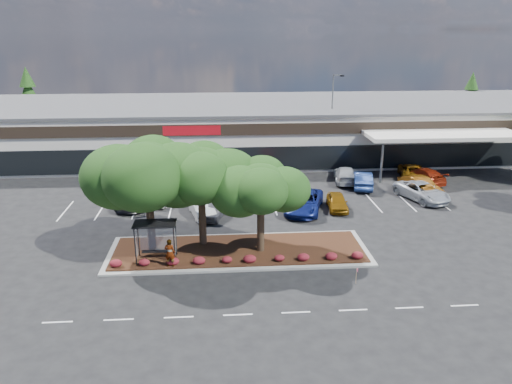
{
  "coord_description": "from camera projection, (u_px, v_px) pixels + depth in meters",
  "views": [
    {
      "loc": [
        -3.2,
        -27.75,
        14.81
      ],
      "look_at": [
        -0.39,
        9.51,
        2.6
      ],
      "focal_mm": 35.0,
      "sensor_mm": 36.0,
      "label": 1
    }
  ],
  "objects": [
    {
      "name": "conifer_north_east",
      "position": [
        470.0,
        102.0,
        73.87
      ],
      "size": [
        3.96,
        3.96,
        9.0
      ],
      "primitive_type": "cone",
      "color": "#1C3C12",
      "rests_on": "ground"
    },
    {
      "name": "light_pole",
      "position": [
        332.0,
        124.0,
        57.0
      ],
      "size": [
        1.43,
        0.64,
        10.12
      ],
      "rotation": [
        0.0,
        0.0,
        0.21
      ],
      "color": "gray",
      "rests_on": "ground"
    },
    {
      "name": "survey_stake",
      "position": [
        357.0,
        274.0,
        30.34
      ],
      "size": [
        0.07,
        0.14,
        0.99
      ],
      "color": "#96744E",
      "rests_on": "ground"
    },
    {
      "name": "car_6",
      "position": [
        337.0,
        202.0,
        42.91
      ],
      "size": [
        1.97,
        4.12,
        1.36
      ],
      "primitive_type": "imported",
      "rotation": [
        0.0,
        0.0,
        -0.09
      ],
      "color": "#7B4E0A",
      "rests_on": "ground"
    },
    {
      "name": "conifer_north_west",
      "position": [
        30.0,
        102.0,
        71.03
      ],
      "size": [
        4.4,
        4.4,
        10.0
      ],
      "primitive_type": "cone",
      "color": "#1C3C12",
      "rests_on": "ground"
    },
    {
      "name": "car_17",
      "position": [
        423.0,
        175.0,
        50.38
      ],
      "size": [
        3.65,
        5.7,
        1.54
      ],
      "primitive_type": "imported",
      "rotation": [
        0.0,
        0.0,
        3.45
      ],
      "color": "maroon",
      "rests_on": "ground"
    },
    {
      "name": "car_14",
      "position": [
        345.0,
        175.0,
        50.61
      ],
      "size": [
        3.04,
        5.64,
        1.55
      ],
      "primitive_type": "imported",
      "rotation": [
        0.0,
        0.0,
        2.97
      ],
      "color": "#A5ABB0",
      "rests_on": "ground"
    },
    {
      "name": "person_waiting",
      "position": [
        170.0,
        253.0,
        31.91
      ],
      "size": [
        0.76,
        0.58,
        1.88
      ],
      "primitive_type": "imported",
      "rotation": [
        0.0,
        0.0,
        2.94
      ],
      "color": "#594C47",
      "rests_on": "landscape_island"
    },
    {
      "name": "car_5",
      "position": [
        302.0,
        190.0,
        45.91
      ],
      "size": [
        2.22,
        4.24,
        1.38
      ],
      "primitive_type": "imported",
      "rotation": [
        0.0,
        0.0,
        0.15
      ],
      "color": "#713608",
      "rests_on": "ground"
    },
    {
      "name": "shrub_row",
      "position": [
        240.0,
        259.0,
        32.63
      ],
      "size": [
        17.0,
        0.8,
        0.5
      ],
      "primitive_type": null,
      "color": "maroon",
      "rests_on": "landscape_island"
    },
    {
      "name": "car_13",
      "position": [
        279.0,
        183.0,
        47.96
      ],
      "size": [
        1.72,
        4.32,
        1.4
      ],
      "primitive_type": "imported",
      "rotation": [
        0.0,
        0.0,
        3.2
      ],
      "color": "#900403",
      "rests_on": "ground"
    },
    {
      "name": "island_tree_east",
      "position": [
        261.0,
        206.0,
        33.51
      ],
      "size": [
        5.8,
        5.8,
        6.5
      ],
      "primitive_type": null,
      "color": "#1C3C12",
      "rests_on": "landscape_island"
    },
    {
      "name": "retail_store",
      "position": [
        245.0,
        127.0,
        62.3
      ],
      "size": [
        80.4,
        25.2,
        6.25
      ],
      "color": "silver",
      "rests_on": "ground"
    },
    {
      "name": "car_9",
      "position": [
        151.0,
        185.0,
        47.06
      ],
      "size": [
        3.61,
        6.41,
        1.69
      ],
      "primitive_type": "imported",
      "rotation": [
        0.0,
        0.0,
        3.28
      ],
      "color": "navy",
      "rests_on": "ground"
    },
    {
      "name": "car_12",
      "position": [
        248.0,
        170.0,
        52.04
      ],
      "size": [
        3.88,
        5.95,
        1.6
      ],
      "primitive_type": "imported",
      "rotation": [
        0.0,
        0.0,
        3.46
      ],
      "color": "#4D4E53",
      "rests_on": "ground"
    },
    {
      "name": "island_tree_west",
      "position": [
        149.0,
        195.0,
        33.52
      ],
      "size": [
        7.2,
        7.2,
        7.89
      ],
      "primitive_type": null,
      "color": "#1C3C12",
      "rests_on": "landscape_island"
    },
    {
      "name": "car_7",
      "position": [
        422.0,
        191.0,
        45.32
      ],
      "size": [
        4.35,
        6.26,
        1.59
      ],
      "primitive_type": "imported",
      "rotation": [
        0.0,
        0.0,
        0.33
      ],
      "color": "#A9AEB5",
      "rests_on": "ground"
    },
    {
      "name": "car_2",
      "position": [
        215.0,
        209.0,
        41.15
      ],
      "size": [
        3.05,
        4.49,
        1.42
      ],
      "primitive_type": "imported",
      "rotation": [
        0.0,
        0.0,
        -0.36
      ],
      "color": "#585960",
      "rests_on": "ground"
    },
    {
      "name": "landscape_island",
      "position": [
        239.0,
        251.0,
        34.74
      ],
      "size": [
        18.0,
        6.0,
        0.26
      ],
      "color": "gray",
      "rests_on": "ground"
    },
    {
      "name": "bus_shelter",
      "position": [
        155.0,
        230.0,
        32.68
      ],
      "size": [
        2.75,
        1.55,
        2.59
      ],
      "color": "black",
      "rests_on": "landscape_island"
    },
    {
      "name": "car_3",
      "position": [
        202.0,
        207.0,
        41.44
      ],
      "size": [
        2.61,
        4.77,
        1.49
      ],
      "primitive_type": "imported",
      "rotation": [
        0.0,
        0.0,
        0.24
      ],
      "color": "silver",
      "rests_on": "ground"
    },
    {
      "name": "car_11",
      "position": [
        183.0,
        185.0,
        47.58
      ],
      "size": [
        2.8,
        4.99,
        1.36
      ],
      "primitive_type": "imported",
      "rotation": [
        0.0,
        0.0,
        2.94
      ],
      "color": "#9EA5AA",
      "rests_on": "ground"
    },
    {
      "name": "car_4",
      "position": [
        304.0,
        202.0,
        42.44
      ],
      "size": [
        4.46,
        6.61,
        1.68
      ],
      "primitive_type": "imported",
      "rotation": [
        0.0,
        0.0,
        -0.3
      ],
      "color": "navy",
      "rests_on": "ground"
    },
    {
      "name": "island_tree_mid",
      "position": [
        202.0,
        195.0,
        34.52
      ],
      "size": [
        6.6,
        6.6,
        7.32
      ],
      "primitive_type": null,
      "color": "#1C3C12",
      "rests_on": "landscape_island"
    },
    {
      "name": "car_0",
      "position": [
        136.0,
        197.0,
        43.72
      ],
      "size": [
        3.8,
        6.03,
        1.55
      ],
      "primitive_type": "imported",
      "rotation": [
        0.0,
        0.0,
        -0.23
      ],
      "color": "#4D4D53",
      "rests_on": "ground"
    },
    {
      "name": "car_8",
      "position": [
        421.0,
        186.0,
        46.61
      ],
      "size": [
        3.0,
        5.31,
        1.66
      ],
      "primitive_type": "imported",
      "rotation": [
        0.0,
        0.0,
        0.26
      ],
      "color": "#623409",
      "rests_on": "ground"
    },
    {
      "name": "car_15",
      "position": [
        362.0,
        180.0,
        48.79
      ],
      "size": [
        2.64,
        5.14,
        1.61
      ],
      "primitive_type": "imported",
      "rotation": [
        0.0,
        0.0,
        2.94
      ],
      "color": "navy",
      "rests_on": "ground"
    },
    {
      "name": "car_1",
      "position": [
        163.0,
        195.0,
        44.53
      ],
      "size": [
        2.44,
        4.45,
        1.39
      ],
      "primitive_type": "imported",
      "rotation": [
        0.0,
        0.0,
        -0.24
      ],
      "color": "silver",
      "rests_on": "ground"
    },
    {
      "name": "car_16",
      "position": [
        412.0,
        171.0,
        52.13
      ],
      "size": [
        3.58,
        5.69,
        1.46
      ],
      "primitive_type": "imported",
      "rotation": [
        0.0,
        0.0,
        2.91
      ],
      "color": "#80500C",
      "rests_on": "ground"
    },
    {
      "name": "lane_markings",
      "position": [
        258.0,
        218.0,
        41.0
      ],
      "size": [
        33.12,
        20.06,
        0.01
      ],
      "color": "silver",
      "rests_on": "ground"
    },
    {
      "name": "ground",
      "position": [
        274.0,
        278.0,
        31.13
      ],
      "size": [
        160.0,
        160.0,
        0.0
      ],
      "primitive_type": "plane",
      "color": "black",
      "rests_on": "ground"
    }
  ]
}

